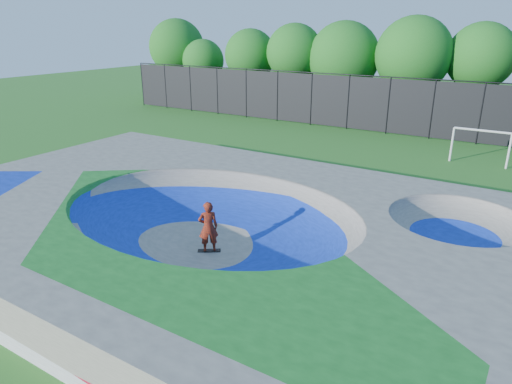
% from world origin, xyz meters
% --- Properties ---
extents(ground, '(120.00, 120.00, 0.00)m').
position_xyz_m(ground, '(0.00, 0.00, 0.00)').
color(ground, '#25651C').
rests_on(ground, ground).
extents(skate_deck, '(22.00, 14.00, 1.50)m').
position_xyz_m(skate_deck, '(0.00, 0.00, 0.75)').
color(skate_deck, gray).
rests_on(skate_deck, ground).
extents(skater, '(0.79, 0.78, 1.84)m').
position_xyz_m(skater, '(0.28, -0.39, 0.92)').
color(skater, red).
rests_on(skater, ground).
extents(skateboard, '(0.77, 0.63, 0.05)m').
position_xyz_m(skateboard, '(0.28, -0.39, 0.03)').
color(skateboard, black).
rests_on(skateboard, ground).
extents(soccer_goal, '(3.03, 0.12, 2.00)m').
position_xyz_m(soccer_goal, '(6.70, 15.95, 1.38)').
color(soccer_goal, silver).
rests_on(soccer_goal, ground).
extents(fence, '(48.09, 0.09, 4.04)m').
position_xyz_m(fence, '(0.00, 21.00, 2.10)').
color(fence, black).
rests_on(fence, ground).
extents(treeline, '(52.19, 7.08, 8.51)m').
position_xyz_m(treeline, '(0.12, 25.83, 5.11)').
color(treeline, '#4E3927').
rests_on(treeline, ground).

